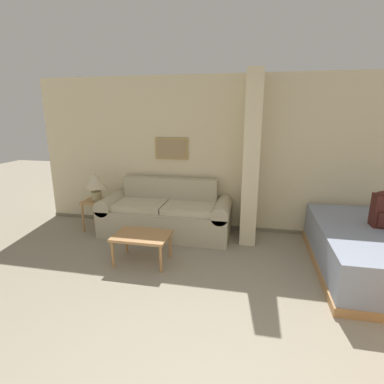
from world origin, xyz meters
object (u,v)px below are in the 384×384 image
at_px(couch, 166,214).
at_px(table_lamp, 95,182).
at_px(coffee_table, 142,238).
at_px(bed, 376,250).

xyz_separation_m(couch, table_lamp, (-1.22, -0.07, 0.52)).
distance_m(couch, table_lamp, 1.33).
bearing_deg(coffee_table, table_lamp, 140.45).
relative_size(couch, bed, 1.02).
bearing_deg(table_lamp, coffee_table, -39.55).
bearing_deg(bed, table_lamp, 171.72).
relative_size(couch, table_lamp, 4.56).
distance_m(table_lamp, bed, 4.30).
distance_m(coffee_table, table_lamp, 1.63).
bearing_deg(bed, coffee_table, -172.98).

